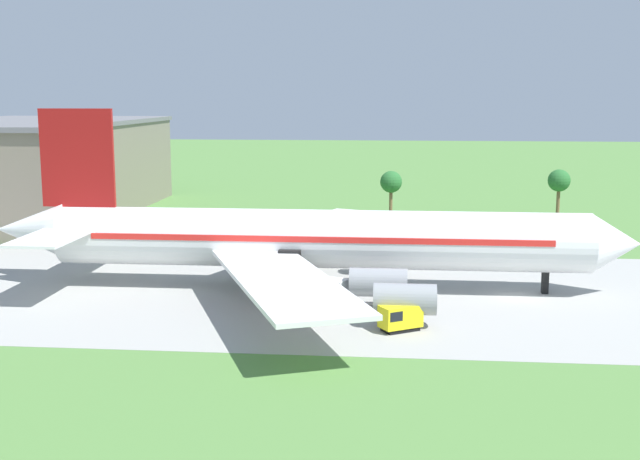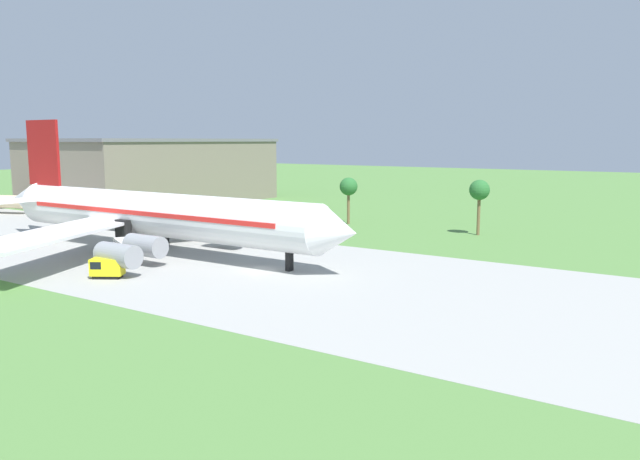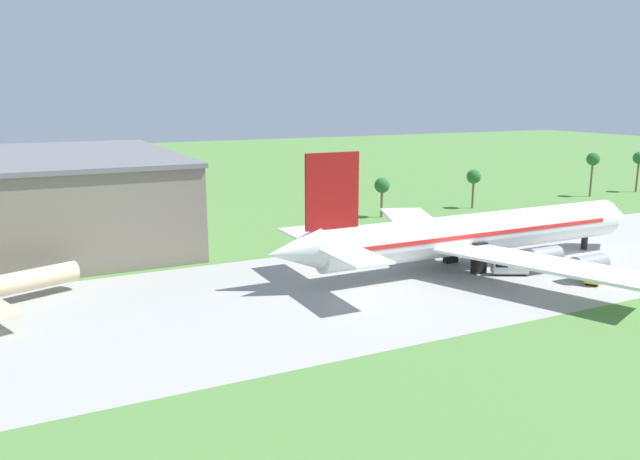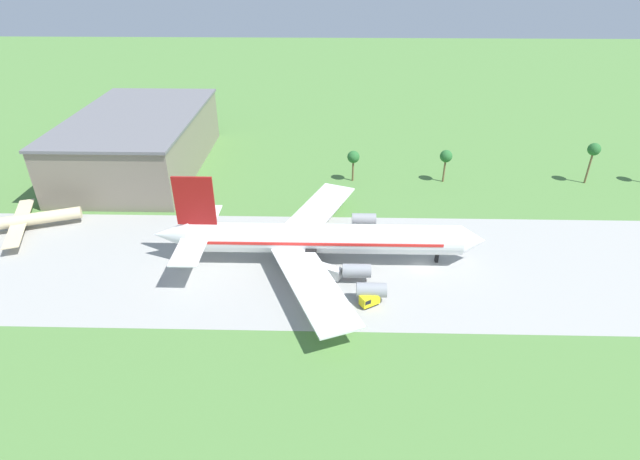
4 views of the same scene
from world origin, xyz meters
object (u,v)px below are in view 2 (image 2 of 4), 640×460
baggage_tug (124,249)px  catering_van (106,267)px  jet_airliner (149,214)px  terminal_building (156,171)px

baggage_tug → catering_van: 12.49m
jet_airliner → catering_van: (10.27, -15.92, -4.34)m
jet_airliner → catering_van: bearing=-57.2°
jet_airliner → catering_van: size_ratio=16.96×
baggage_tug → jet_airliner: bearing=107.0°
terminal_building → jet_airliner: bearing=-42.3°
catering_van → terminal_building: terminal_building is taller
jet_airliner → baggage_tug: jet_airliner is taller
baggage_tug → terminal_building: 83.36m
jet_airliner → baggage_tug: 8.02m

